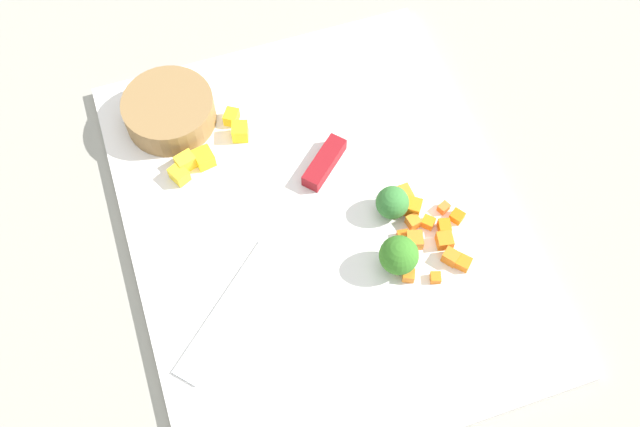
{
  "coord_description": "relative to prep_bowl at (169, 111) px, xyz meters",
  "views": [
    {
      "loc": [
        0.33,
        -0.11,
        0.68
      ],
      "look_at": [
        0.0,
        0.0,
        0.02
      ],
      "focal_mm": 41.02,
      "sensor_mm": 36.0,
      "label": 1
    }
  ],
  "objects": [
    {
      "name": "carrot_dice_10",
      "position": [
        0.26,
        0.18,
        -0.01
      ],
      "size": [
        0.02,
        0.02,
        0.01
      ],
      "primitive_type": "cube",
      "rotation": [
        0.0,
        0.0,
        1.13
      ],
      "color": "orange",
      "rests_on": "cutting_board"
    },
    {
      "name": "cutting_board",
      "position": [
        0.17,
        0.12,
        -0.02
      ],
      "size": [
        0.48,
        0.39,
        0.01
      ],
      "primitive_type": "cube",
      "color": "white",
      "rests_on": "ground_plane"
    },
    {
      "name": "carrot_dice_12",
      "position": [
        0.2,
        0.24,
        -0.01
      ],
      "size": [
        0.01,
        0.01,
        0.01
      ],
      "primitive_type": "cube",
      "rotation": [
        0.0,
        0.0,
        0.43
      ],
      "color": "orange",
      "rests_on": "cutting_board"
    },
    {
      "name": "carrot_dice_11",
      "position": [
        0.26,
        0.22,
        -0.01
      ],
      "size": [
        0.02,
        0.02,
        0.01
      ],
      "primitive_type": "cube",
      "rotation": [
        0.0,
        0.0,
        0.64
      ],
      "color": "orange",
      "rests_on": "cutting_board"
    },
    {
      "name": "carrot_dice_1",
      "position": [
        0.24,
        0.23,
        -0.01
      ],
      "size": [
        0.02,
        0.02,
        0.01
      ],
      "primitive_type": "cube",
      "rotation": [
        0.0,
        0.0,
        2.96
      ],
      "color": "orange",
      "rests_on": "cutting_board"
    },
    {
      "name": "prep_bowl",
      "position": [
        0.0,
        0.0,
        0.0
      ],
      "size": [
        0.1,
        0.1,
        0.03
      ],
      "primitive_type": "cylinder",
      "color": "olive",
      "rests_on": "cutting_board"
    },
    {
      "name": "pepper_dice_0",
      "position": [
        0.07,
        0.02,
        -0.01
      ],
      "size": [
        0.02,
        0.02,
        0.02
      ],
      "primitive_type": "cube",
      "rotation": [
        0.0,
        0.0,
        1.75
      ],
      "color": "yellow",
      "rests_on": "cutting_board"
    },
    {
      "name": "broccoli_floret_0",
      "position": [
        0.19,
        0.19,
        0.0
      ],
      "size": [
        0.03,
        0.03,
        0.04
      ],
      "color": "#93B866",
      "rests_on": "cutting_board"
    },
    {
      "name": "carrot_dice_13",
      "position": [
        0.21,
        0.2,
        -0.01
      ],
      "size": [
        0.01,
        0.01,
        0.01
      ],
      "primitive_type": "cube",
      "rotation": [
        0.0,
        0.0,
        0.18
      ],
      "color": "orange",
      "rests_on": "cutting_board"
    },
    {
      "name": "pepper_dice_3",
      "position": [
        0.06,
        0.0,
        -0.01
      ],
      "size": [
        0.02,
        0.02,
        0.02
      ],
      "primitive_type": "cube",
      "rotation": [
        0.0,
        0.0,
        0.31
      ],
      "color": "yellow",
      "rests_on": "cutting_board"
    },
    {
      "name": "ground_plane",
      "position": [
        0.17,
        0.12,
        -0.03
      ],
      "size": [
        4.0,
        4.0,
        0.0
      ],
      "primitive_type": "plane",
      "color": "gray"
    },
    {
      "name": "carrot_dice_9",
      "position": [
        0.22,
        0.19,
        -0.01
      ],
      "size": [
        0.01,
        0.01,
        0.01
      ],
      "primitive_type": "cube",
      "rotation": [
        0.0,
        0.0,
        3.0
      ],
      "color": "orange",
      "rests_on": "cutting_board"
    },
    {
      "name": "pepper_dice_1",
      "position": [
        0.05,
        0.07,
        -0.01
      ],
      "size": [
        0.02,
        0.02,
        0.02
      ],
      "primitive_type": "cube",
      "rotation": [
        0.0,
        0.0,
        1.28
      ],
      "color": "yellow",
      "rests_on": "cutting_board"
    },
    {
      "name": "carrot_dice_0",
      "position": [
        0.21,
        0.22,
        -0.01
      ],
      "size": [
        0.02,
        0.02,
        0.01
      ],
      "primitive_type": "cube",
      "rotation": [
        0.0,
        0.0,
        0.79
      ],
      "color": "orange",
      "rests_on": "cutting_board"
    },
    {
      "name": "pepper_dice_4",
      "position": [
        0.02,
        0.06,
        -0.01
      ],
      "size": [
        0.02,
        0.02,
        0.01
      ],
      "primitive_type": "cube",
      "rotation": [
        0.0,
        0.0,
        2.57
      ],
      "color": "yellow",
      "rests_on": "cutting_board"
    },
    {
      "name": "carrot_dice_4",
      "position": [
        0.23,
        0.2,
        -0.01
      ],
      "size": [
        0.02,
        0.02,
        0.01
      ],
      "primitive_type": "cube",
      "rotation": [
        0.0,
        0.0,
        1.3
      ],
      "color": "orange",
      "rests_on": "cutting_board"
    },
    {
      "name": "carrot_dice_8",
      "position": [
        0.26,
        0.23,
        -0.01
      ],
      "size": [
        0.02,
        0.02,
        0.01
      ],
      "primitive_type": "cube",
      "rotation": [
        0.0,
        0.0,
        2.31
      ],
      "color": "orange",
      "rests_on": "cutting_board"
    },
    {
      "name": "carrot_dice_2",
      "position": [
        0.18,
        0.2,
        -0.01
      ],
      "size": [
        0.02,
        0.02,
        0.02
      ],
      "primitive_type": "cube",
      "rotation": [
        0.0,
        0.0,
        1.63
      ],
      "color": "orange",
      "rests_on": "cutting_board"
    },
    {
      "name": "carrot_dice_3",
      "position": [
        0.22,
        0.23,
        -0.01
      ],
      "size": [
        0.02,
        0.02,
        0.01
      ],
      "primitive_type": "cube",
      "rotation": [
        0.0,
        0.0,
        1.33
      ],
      "color": "orange",
      "rests_on": "cutting_board"
    },
    {
      "name": "carrot_dice_5",
      "position": [
        0.27,
        0.2,
        -0.01
      ],
      "size": [
        0.01,
        0.01,
        0.01
      ],
      "primitive_type": "cube",
      "rotation": [
        0.0,
        0.0,
        2.83
      ],
      "color": "orange",
      "rests_on": "cutting_board"
    },
    {
      "name": "carrot_dice_7",
      "position": [
        0.22,
        0.25,
        -0.01
      ],
      "size": [
        0.02,
        0.02,
        0.01
      ],
      "primitive_type": "cube",
      "rotation": [
        0.0,
        0.0,
        2.18
      ],
      "color": "orange",
      "rests_on": "cutting_board"
    },
    {
      "name": "pepper_dice_2",
      "position": [
        0.08,
        -0.01,
        -0.01
      ],
      "size": [
        0.02,
        0.02,
        0.02
      ],
      "primitive_type": "cube",
      "rotation": [
        0.0,
        0.0,
        2.03
      ],
      "color": "yellow",
      "rests_on": "cutting_board"
    },
    {
      "name": "carrot_dice_6",
      "position": [
        0.19,
        0.21,
        -0.01
      ],
      "size": [
        0.02,
        0.03,
        0.02
      ],
      "primitive_type": "cube",
      "rotation": [
        0.0,
        0.0,
        0.93
      ],
      "color": "orange",
      "rests_on": "cutting_board"
    },
    {
      "name": "broccoli_floret_1",
      "position": [
        0.24,
        0.17,
        0.01
      ],
      "size": [
        0.04,
        0.04,
        0.04
      ],
      "color": "#92C168",
      "rests_on": "cutting_board"
    },
    {
      "name": "chef_knife",
      "position": [
        0.16,
        0.09,
        -0.01
      ],
      "size": [
        0.22,
        0.24,
        0.02
      ],
      "rotation": [
        0.0,
        0.0,
        5.45
      ],
      "color": "silver",
      "rests_on": "cutting_board"
    }
  ]
}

